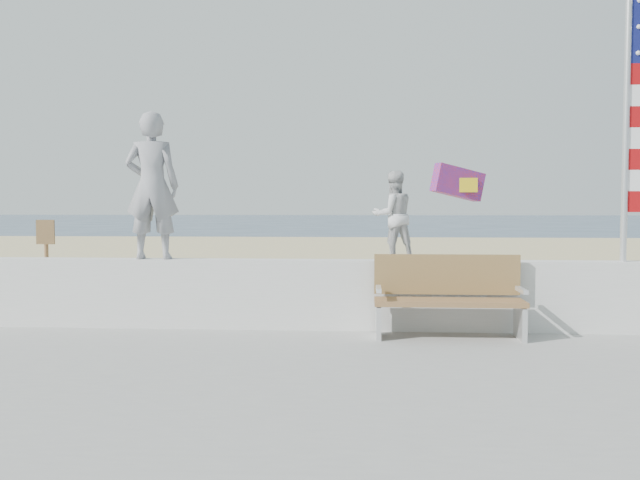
# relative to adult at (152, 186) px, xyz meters

# --- Properties ---
(ground) EXTENTS (220.00, 220.00, 0.00)m
(ground) POSITION_rel_adult_xyz_m (2.03, -2.00, -2.05)
(ground) COLOR #2D425B
(ground) RESTS_ON ground
(sand) EXTENTS (90.00, 40.00, 0.08)m
(sand) POSITION_rel_adult_xyz_m (2.03, 7.00, -2.01)
(sand) COLOR #C8B985
(sand) RESTS_ON ground
(seawall) EXTENTS (30.00, 0.35, 0.90)m
(seawall) POSITION_rel_adult_xyz_m (2.03, 0.00, -1.42)
(seawall) COLOR silver
(seawall) RESTS_ON boardwalk
(adult) EXTENTS (0.74, 0.51, 1.93)m
(adult) POSITION_rel_adult_xyz_m (0.00, 0.00, 0.00)
(adult) COLOR gray
(adult) RESTS_ON seawall
(child) EXTENTS (0.67, 0.60, 1.15)m
(child) POSITION_rel_adult_xyz_m (3.17, 0.00, -0.39)
(child) COLOR silver
(child) RESTS_ON seawall
(bench) EXTENTS (1.80, 0.57, 1.00)m
(bench) POSITION_rel_adult_xyz_m (3.82, -0.45, -1.36)
(bench) COLOR olive
(bench) RESTS_ON boardwalk
(flag) EXTENTS (0.50, 0.08, 3.50)m
(flag) POSITION_rel_adult_xyz_m (6.19, -0.00, 0.95)
(flag) COLOR silver
(flag) RESTS_ON seawall
(parafoil_kite) EXTENTS (1.00, 0.58, 0.67)m
(parafoil_kite) POSITION_rel_adult_xyz_m (4.44, 3.19, 0.13)
(parafoil_kite) COLOR red
(parafoil_kite) RESTS_ON ground
(sign) EXTENTS (0.32, 0.07, 1.46)m
(sign) POSITION_rel_adult_xyz_m (-2.67, 2.49, -1.10)
(sign) COLOR olive
(sign) RESTS_ON sand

